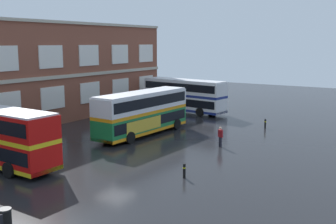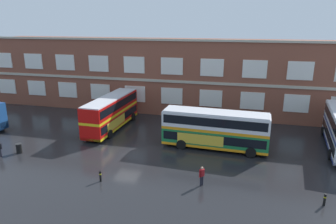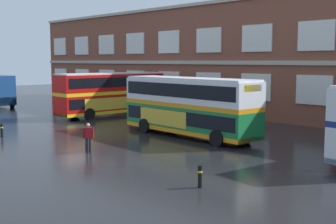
{
  "view_description": "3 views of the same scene",
  "coord_description": "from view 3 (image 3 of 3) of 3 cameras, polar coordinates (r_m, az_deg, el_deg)",
  "views": [
    {
      "loc": [
        -21.58,
        -18.34,
        8.58
      ],
      "look_at": [
        7.88,
        0.51,
        2.57
      ],
      "focal_mm": 43.35,
      "sensor_mm": 36.0,
      "label": 1
    },
    {
      "loc": [
        11.27,
        -26.99,
        13.04
      ],
      "look_at": [
        3.83,
        2.19,
        4.14
      ],
      "focal_mm": 32.84,
      "sensor_mm": 36.0,
      "label": 2
    },
    {
      "loc": [
        29.59,
        -18.3,
        5.24
      ],
      "look_at": [
        7.27,
        2.98,
        1.66
      ],
      "focal_mm": 47.54,
      "sensor_mm": 36.0,
      "label": 3
    }
  ],
  "objects": [
    {
      "name": "ground_plane",
      "position": [
        36.26,
        -9.09,
        -1.77
      ],
      "size": [
        120.0,
        120.0,
        0.0
      ],
      "primitive_type": "plane",
      "color": "black"
    },
    {
      "name": "brick_terminal_building",
      "position": [
        47.69,
        5.93,
        6.61
      ],
      "size": [
        54.87,
        8.19,
        10.81
      ],
      "color": "brown",
      "rests_on": "ground"
    },
    {
      "name": "double_decker_near",
      "position": [
        42.71,
        -7.26,
        2.42
      ],
      "size": [
        3.08,
        11.06,
        4.07
      ],
      "color": "red",
      "rests_on": "ground"
    },
    {
      "name": "double_decker_middle",
      "position": [
        30.65,
        2.68,
        0.83
      ],
      "size": [
        11.1,
        3.23,
        4.07
      ],
      "color": "#197038",
      "rests_on": "ground"
    },
    {
      "name": "waiting_passenger",
      "position": [
        25.77,
        -10.18,
        -3.11
      ],
      "size": [
        0.44,
        0.59,
        1.7
      ],
      "color": "black",
      "rests_on": "ground"
    },
    {
      "name": "safety_bollard_west",
      "position": [
        18.57,
        4.12,
        -8.21
      ],
      "size": [
        0.19,
        0.19,
        0.95
      ],
      "color": "black",
      "rests_on": "ground"
    },
    {
      "name": "safety_bollard_east",
      "position": [
        32.51,
        -20.54,
        -2.2
      ],
      "size": [
        0.19,
        0.19,
        0.95
      ],
      "color": "black",
      "rests_on": "ground"
    }
  ]
}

